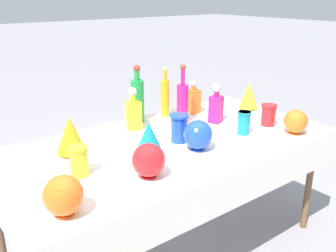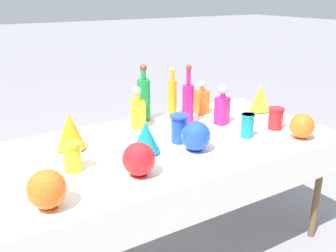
% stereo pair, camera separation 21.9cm
% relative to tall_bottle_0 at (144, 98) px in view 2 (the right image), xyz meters
% --- Properties ---
extents(ground_plane, '(40.00, 40.00, 0.00)m').
position_rel_tall_bottle_0_xyz_m(ground_plane, '(-0.07, -0.43, -0.92)').
color(ground_plane, gray).
extents(display_table, '(2.04, 1.02, 0.76)m').
position_rel_tall_bottle_0_xyz_m(display_table, '(-0.07, -0.45, -0.21)').
color(display_table, white).
rests_on(display_table, ground).
extents(tall_bottle_0, '(0.09, 0.09, 0.39)m').
position_rel_tall_bottle_0_xyz_m(tall_bottle_0, '(0.00, 0.00, 0.00)').
color(tall_bottle_0, '#198C38').
rests_on(tall_bottle_0, display_table).
extents(tall_bottle_1, '(0.08, 0.08, 0.40)m').
position_rel_tall_bottle_0_xyz_m(tall_bottle_1, '(0.22, -0.21, -0.01)').
color(tall_bottle_1, '#C61972').
rests_on(tall_bottle_1, display_table).
extents(tall_bottle_2, '(0.06, 0.06, 0.35)m').
position_rel_tall_bottle_0_xyz_m(tall_bottle_2, '(0.22, -0.02, -0.01)').
color(tall_bottle_2, orange).
rests_on(tall_bottle_2, display_table).
extents(square_decanter_0, '(0.08, 0.08, 0.24)m').
position_rel_tall_bottle_0_xyz_m(square_decanter_0, '(0.43, -0.08, -0.06)').
color(square_decanter_0, orange).
rests_on(square_decanter_0, display_table).
extents(square_decanter_1, '(0.12, 0.12, 0.28)m').
position_rel_tall_bottle_0_xyz_m(square_decanter_1, '(-0.10, -0.11, -0.05)').
color(square_decanter_1, yellow).
rests_on(square_decanter_1, display_table).
extents(square_decanter_2, '(0.09, 0.09, 0.27)m').
position_rel_tall_bottle_0_xyz_m(square_decanter_2, '(0.41, -0.34, -0.04)').
color(square_decanter_2, '#C61972').
rests_on(square_decanter_2, display_table).
extents(slender_vase_0, '(0.12, 0.12, 0.17)m').
position_rel_tall_bottle_0_xyz_m(slender_vase_0, '(-0.01, -0.46, -0.07)').
color(slender_vase_0, blue).
rests_on(slender_vase_0, display_table).
extents(slender_vase_1, '(0.10, 0.10, 0.14)m').
position_rel_tall_bottle_0_xyz_m(slender_vase_1, '(0.64, -0.60, -0.08)').
color(slender_vase_1, red).
rests_on(slender_vase_1, display_table).
extents(slender_vase_2, '(0.10, 0.10, 0.15)m').
position_rel_tall_bottle_0_xyz_m(slender_vase_2, '(-0.67, -0.51, -0.08)').
color(slender_vase_2, yellow).
rests_on(slender_vase_2, display_table).
extents(slender_vase_3, '(0.09, 0.09, 0.15)m').
position_rel_tall_bottle_0_xyz_m(slender_vase_3, '(0.39, -0.61, -0.08)').
color(slender_vase_3, teal).
rests_on(slender_vase_3, display_table).
extents(fluted_vase_0, '(0.14, 0.14, 0.20)m').
position_rel_tall_bottle_0_xyz_m(fluted_vase_0, '(0.82, -0.27, -0.05)').
color(fluted_vase_0, yellow).
rests_on(fluted_vase_0, display_table).
extents(fluted_vase_1, '(0.16, 0.16, 0.18)m').
position_rel_tall_bottle_0_xyz_m(fluted_vase_1, '(-0.26, -0.51, -0.06)').
color(fluted_vase_1, teal).
rests_on(fluted_vase_1, display_table).
extents(fluted_vase_2, '(0.17, 0.17, 0.21)m').
position_rel_tall_bottle_0_xyz_m(fluted_vase_2, '(-0.59, -0.24, -0.05)').
color(fluted_vase_2, orange).
rests_on(fluted_vase_2, display_table).
extents(round_bowl_0, '(0.17, 0.17, 0.17)m').
position_rel_tall_bottle_0_xyz_m(round_bowl_0, '(-0.01, -0.62, -0.07)').
color(round_bowl_0, blue).
rests_on(round_bowl_0, display_table).
extents(round_bowl_1, '(0.16, 0.16, 0.17)m').
position_rel_tall_bottle_0_xyz_m(round_bowl_1, '(-0.87, -0.79, -0.07)').
color(round_bowl_1, orange).
rests_on(round_bowl_1, display_table).
extents(round_bowl_2, '(0.16, 0.16, 0.17)m').
position_rel_tall_bottle_0_xyz_m(round_bowl_2, '(-0.42, -0.73, -0.07)').
color(round_bowl_2, red).
rests_on(round_bowl_2, display_table).
extents(round_bowl_3, '(0.15, 0.15, 0.16)m').
position_rel_tall_bottle_0_xyz_m(round_bowl_3, '(0.65, -0.81, -0.08)').
color(round_bowl_3, orange).
rests_on(round_bowl_3, display_table).
extents(price_tag_left, '(0.05, 0.02, 0.04)m').
position_rel_tall_bottle_0_xyz_m(price_tag_left, '(0.40, -0.86, -0.14)').
color(price_tag_left, white).
rests_on(price_tag_left, display_table).
extents(cardboard_box_behind_left, '(0.53, 0.45, 0.47)m').
position_rel_tall_bottle_0_xyz_m(cardboard_box_behind_left, '(0.29, 0.74, -0.73)').
color(cardboard_box_behind_left, tan).
rests_on(cardboard_box_behind_left, ground).
extents(cardboard_box_behind_right, '(0.57, 0.41, 0.39)m').
position_rel_tall_bottle_0_xyz_m(cardboard_box_behind_right, '(-0.05, 0.87, -0.76)').
color(cardboard_box_behind_right, tan).
rests_on(cardboard_box_behind_right, ground).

